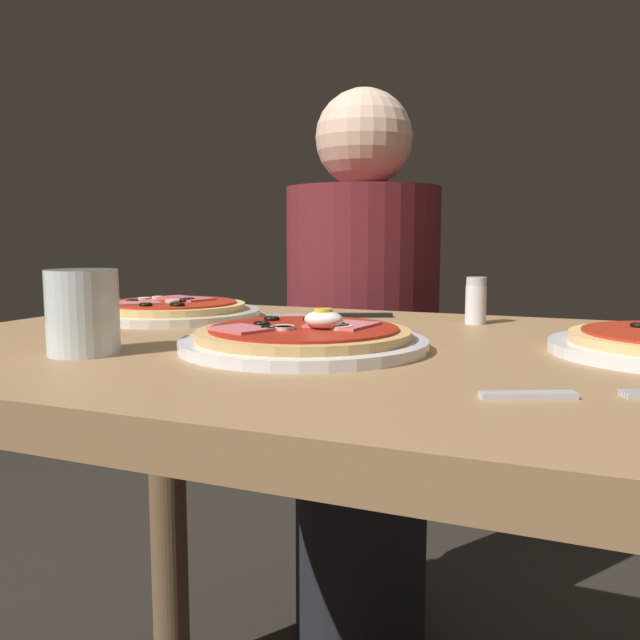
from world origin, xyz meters
name	(u,v)px	position (x,y,z in m)	size (l,w,h in m)	color
dining_table	(338,458)	(0.00, 0.00, 0.62)	(1.05, 0.72, 0.75)	#9E754C
pizza_foreground	(304,338)	(-0.02, -0.05, 0.77)	(0.28, 0.28, 0.05)	white
pizza_across_right	(172,310)	(-0.33, 0.14, 0.77)	(0.27, 0.27, 0.03)	silver
water_glass_near	(83,318)	(-0.22, -0.17, 0.79)	(0.08, 0.08, 0.09)	silver
fork	(564,395)	(0.26, -0.19, 0.76)	(0.15, 0.08, 0.00)	silver
knife	(339,315)	(-0.09, 0.24, 0.76)	(0.19, 0.10, 0.01)	silver
salt_shaker	(476,301)	(0.12, 0.24, 0.79)	(0.03, 0.03, 0.07)	white
diner_person	(362,386)	(-0.19, 0.62, 0.56)	(0.32, 0.32, 1.18)	black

